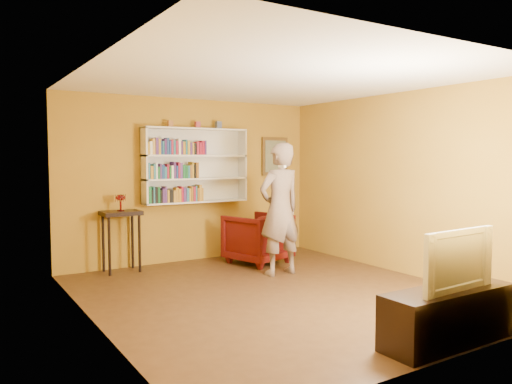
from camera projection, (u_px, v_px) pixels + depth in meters
room_shell at (276, 214)px, 6.28m from camera, size 5.30×5.80×2.88m
bookshelf at (194, 166)px, 8.27m from camera, size 1.80×0.29×1.23m
books_row_lower at (175, 195)px, 8.01m from camera, size 0.93×0.19×0.27m
books_row_middle at (173, 171)px, 7.97m from camera, size 0.85×0.18×0.27m
books_row_upper at (176, 148)px, 7.96m from camera, size 0.99×0.18×0.27m
ornament_left at (170, 124)px, 7.94m from camera, size 0.08×0.08×0.10m
ornament_centre at (198, 125)px, 8.20m from camera, size 0.08×0.08×0.11m
ornament_right at (218, 125)px, 8.40m from camera, size 0.09×0.09×0.12m
framed_painting at (275, 156)px, 9.18m from camera, size 0.55×0.05×0.70m
console_table at (121, 222)px, 7.51m from camera, size 0.57×0.43×0.93m
ruby_lustre at (121, 199)px, 7.49m from camera, size 0.16×0.15×0.25m
armchair at (258, 238)px, 8.18m from camera, size 1.08×1.10×0.82m
person at (280, 209)px, 7.34m from camera, size 0.73×0.50×1.94m
game_remote at (282, 166)px, 7.00m from camera, size 0.04×0.15×0.04m
tv_cabinet at (448, 316)px, 4.64m from camera, size 1.44×0.43×0.52m
television at (450, 259)px, 4.60m from camera, size 0.99×0.18×0.57m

